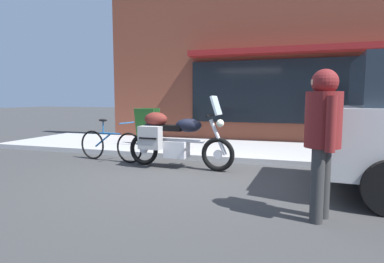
{
  "coord_description": "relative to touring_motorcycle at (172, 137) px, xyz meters",
  "views": [
    {
      "loc": [
        1.74,
        -5.08,
        1.34
      ],
      "look_at": [
        -0.14,
        0.76,
        0.7
      ],
      "focal_mm": 29.35,
      "sensor_mm": 36.0,
      "label": 1
    }
  ],
  "objects": [
    {
      "name": "sandwich_board_sign",
      "position": [
        -1.42,
        1.82,
        0.01
      ],
      "size": [
        0.55,
        0.42,
        0.97
      ],
      "color": "#1E511E",
      "rests_on": "sidewalk_curb"
    },
    {
      "name": "ground_plane",
      "position": [
        0.48,
        -0.54,
        -0.6
      ],
      "size": [
        80.0,
        80.0,
        0.0
      ],
      "primitive_type": "plane",
      "color": "#373737"
    },
    {
      "name": "pedestrian_walking",
      "position": [
        2.52,
        -1.98,
        0.43
      ],
      "size": [
        0.46,
        0.55,
        1.66
      ],
      "color": "#323232",
      "rests_on": "ground_plane"
    },
    {
      "name": "parked_bicycle",
      "position": [
        -1.52,
        0.2,
        -0.25
      ],
      "size": [
        1.64,
        0.48,
        0.91
      ],
      "color": "black",
      "rests_on": "ground_plane"
    },
    {
      "name": "touring_motorcycle",
      "position": [
        0.0,
        0.0,
        0.0
      ],
      "size": [
        2.21,
        0.62,
        1.4
      ],
      "color": "black",
      "rests_on": "ground_plane"
    }
  ]
}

